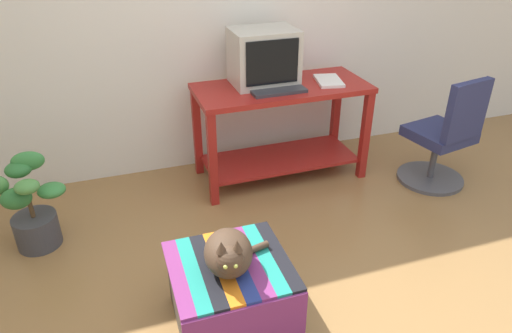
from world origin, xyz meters
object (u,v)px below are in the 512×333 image
object	(u,v)px
desk	(281,116)
tv_monitor	(264,58)
ottoman_with_blanket	(231,293)
office_chair	(444,140)
cat	(229,253)
potted_plant	(32,211)
book	(329,81)
keyboard	(279,91)

from	to	relation	value
desk	tv_monitor	world-z (taller)	tv_monitor
ottoman_with_blanket	office_chair	world-z (taller)	office_chair
cat	potted_plant	world-z (taller)	cat
book	potted_plant	bearing A→B (deg)	-159.88
tv_monitor	keyboard	distance (m)	0.30
ottoman_with_blanket	potted_plant	distance (m)	1.45
tv_monitor	book	size ratio (longest dim) A/B	1.70
tv_monitor	cat	xyz separation A→B (m)	(-0.70, -1.51, -0.48)
keyboard	potted_plant	size ratio (longest dim) A/B	0.64
keyboard	book	xyz separation A→B (m)	(0.45, 0.09, -0.00)
tv_monitor	keyboard	world-z (taller)	tv_monitor
cat	potted_plant	distance (m)	1.48
cat	book	bearing A→B (deg)	60.67
office_chair	book	bearing A→B (deg)	-43.38
keyboard	book	size ratio (longest dim) A/B	1.41
office_chair	desk	bearing A→B (deg)	-35.87
potted_plant	office_chair	xyz separation A→B (m)	(2.97, -0.17, 0.12)
book	cat	xyz separation A→B (m)	(-1.19, -1.38, -0.29)
ottoman_with_blanket	office_chair	xyz separation A→B (m)	(1.94, 0.85, 0.19)
potted_plant	keyboard	bearing A→B (deg)	7.43
keyboard	cat	world-z (taller)	keyboard
keyboard	desk	bearing A→B (deg)	59.11
keyboard	potted_plant	distance (m)	1.84
ottoman_with_blanket	potted_plant	bearing A→B (deg)	134.97
book	office_chair	size ratio (longest dim) A/B	0.32
potted_plant	office_chair	world-z (taller)	office_chair
ottoman_with_blanket	office_chair	size ratio (longest dim) A/B	0.68
tv_monitor	office_chair	world-z (taller)	tv_monitor
desk	keyboard	distance (m)	0.30
potted_plant	desk	bearing A→B (deg)	11.13
ottoman_with_blanket	keyboard	bearing A→B (deg)	59.73
keyboard	office_chair	distance (m)	1.34
tv_monitor	office_chair	bearing A→B (deg)	-26.97
desk	cat	size ratio (longest dim) A/B	3.40
tv_monitor	potted_plant	world-z (taller)	tv_monitor
book	ottoman_with_blanket	world-z (taller)	book
keyboard	tv_monitor	bearing A→B (deg)	98.50
book	cat	bearing A→B (deg)	-118.90
book	office_chair	xyz separation A→B (m)	(0.77, -0.49, -0.39)
book	office_chair	bearing A→B (deg)	-20.59
cat	office_chair	world-z (taller)	office_chair
tv_monitor	ottoman_with_blanket	size ratio (longest dim) A/B	0.80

